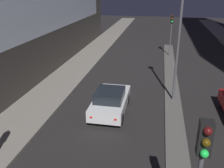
% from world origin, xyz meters
% --- Properties ---
extents(median_strip, '(1.08, 31.41, 0.10)m').
position_xyz_m(median_strip, '(0.00, 16.71, 0.05)').
color(median_strip, '#56544F').
rests_on(median_strip, ground).
extents(traffic_light_near, '(0.32, 0.42, 4.47)m').
position_xyz_m(traffic_light_near, '(0.00, 4.16, 3.39)').
color(traffic_light_near, '#4C4C51').
rests_on(traffic_light_near, median_strip).
extents(traffic_light_mid, '(0.32, 0.42, 4.47)m').
position_xyz_m(traffic_light_mid, '(0.00, 26.93, 3.39)').
color(traffic_light_mid, '#4C4C51').
rests_on(traffic_light_mid, median_strip).
extents(street_lamp, '(0.53, 0.53, 7.66)m').
position_xyz_m(street_lamp, '(0.00, 15.07, 5.38)').
color(street_lamp, '#4C4C51').
rests_on(street_lamp, median_strip).
extents(car_left_lane, '(1.94, 4.33, 1.57)m').
position_xyz_m(car_left_lane, '(-3.90, 12.63, 0.79)').
color(car_left_lane, silver).
rests_on(car_left_lane, ground).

